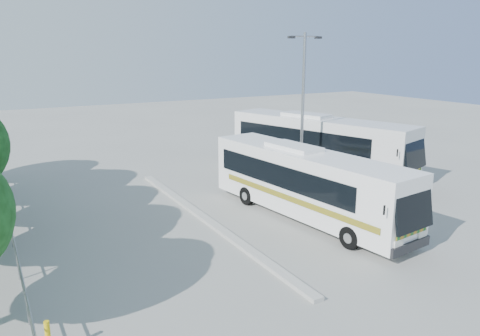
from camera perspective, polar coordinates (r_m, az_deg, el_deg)
ground at (r=20.37m, az=4.13°, el=-7.03°), size 100.00×100.00×0.00m
kerb_divider at (r=20.93m, az=-4.21°, el=-6.22°), size 0.40×16.00×0.15m
railing at (r=20.90m, az=-26.34°, el=-5.80°), size 0.06×22.00×1.00m
coach_main at (r=20.94m, az=8.13°, el=-1.74°), size 3.52×11.12×3.03m
coach_adjacent at (r=28.97m, az=9.63°, el=3.03°), size 5.91×12.34×3.38m
lamppost at (r=25.46m, az=7.66°, el=7.74°), size 2.02×0.31×8.25m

